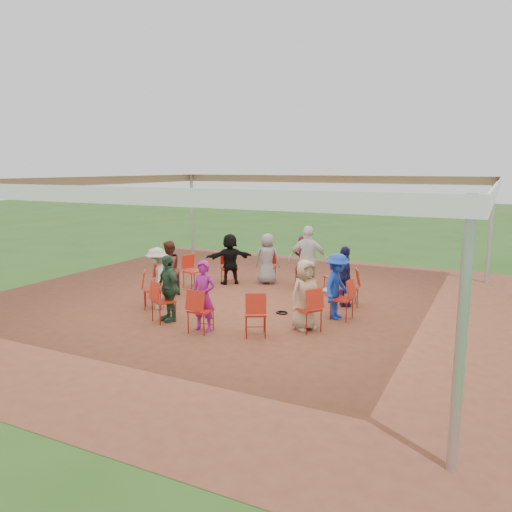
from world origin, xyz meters
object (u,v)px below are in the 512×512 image
at_px(person_seated_1, 344,276).
at_px(person_seated_9, 305,295).
at_px(person_seated_3, 267,259).
at_px(cable_coil, 282,313).
at_px(chair_1, 349,288).
at_px(laptop, 330,287).
at_px(chair_5, 229,268).
at_px(person_seated_2, 303,261).
at_px(person_seated_0, 337,286).
at_px(chair_0, 342,299).
at_px(person_seated_6, 158,278).
at_px(chair_2, 334,278).
at_px(chair_4, 268,267).
at_px(chair_7, 165,279).
at_px(person_seated_7, 168,288).
at_px(chair_8, 153,290).
at_px(chair_12, 309,309).
at_px(chair_3, 305,271).
at_px(chair_9, 164,301).
at_px(standing_person, 308,260).
at_px(person_seated_8, 203,296).
at_px(person_seated_5, 169,269).
at_px(chair_10, 201,311).
at_px(chair_11, 255,314).
at_px(chair_6, 193,272).
at_px(person_seated_4, 230,259).

xyz_separation_m(person_seated_1, person_seated_9, (-0.20, -2.04, 0.00)).
bearing_deg(person_seated_3, cable_coil, 106.55).
xyz_separation_m(chair_1, laptop, (-0.12, -1.07, 0.23)).
relative_size(chair_5, person_seated_9, 0.63).
bearing_deg(person_seated_2, person_seated_9, 124.62).
bearing_deg(person_seated_0, person_seated_2, 41.54).
xyz_separation_m(chair_0, person_seated_6, (-4.10, -1.06, 0.27)).
bearing_deg(chair_2, cable_coil, 117.09).
relative_size(chair_1, chair_4, 1.00).
xyz_separation_m(chair_2, chair_7, (-3.80, -2.10, 0.00)).
distance_m(person_seated_6, person_seated_7, 1.05).
xyz_separation_m(chair_8, chair_12, (3.82, 0.08, 0.00)).
xyz_separation_m(chair_3, chair_9, (-1.54, -4.35, 0.00)).
bearing_deg(person_seated_2, person_seated_3, 13.85).
relative_size(chair_2, standing_person, 0.51).
distance_m(chair_4, person_seated_1, 3.01).
bearing_deg(cable_coil, chair_1, 47.79).
bearing_deg(chair_12, person_seated_2, 56.43).
distance_m(chair_1, person_seated_8, 3.74).
relative_size(chair_8, person_seated_6, 0.63).
bearing_deg(chair_7, laptop, 83.52).
relative_size(chair_2, chair_5, 1.00).
bearing_deg(cable_coil, person_seated_5, 178.26).
distance_m(chair_2, chair_10, 4.34).
bearing_deg(chair_4, chair_9, 69.23).
bearing_deg(chair_10, chair_5, 110.77).
height_order(chair_4, cable_coil, chair_4).
height_order(chair_4, chair_5, same).
bearing_deg(chair_7, person_seated_6, 19.99).
relative_size(chair_0, person_seated_0, 0.63).
bearing_deg(chair_10, chair_11, 13.85).
relative_size(chair_0, chair_2, 1.00).
distance_m(chair_10, cable_coil, 2.17).
bearing_deg(chair_11, chair_5, 96.92).
relative_size(chair_1, person_seated_7, 0.63).
height_order(chair_4, chair_8, same).
bearing_deg(person_seated_9, person_seated_0, 13.85).
height_order(chair_5, person_seated_8, person_seated_8).
xyz_separation_m(chair_9, person_seated_2, (1.51, 4.23, 0.27)).
bearing_deg(person_seated_6, chair_5, 140.18).
bearing_deg(chair_12, chair_7, 110.77).
xyz_separation_m(chair_1, person_seated_0, (0.04, -1.09, 0.27)).
bearing_deg(chair_5, chair_9, 55.38).
xyz_separation_m(chair_7, chair_12, (4.24, -0.95, 0.00)).
bearing_deg(chair_9, chair_7, 152.31).
distance_m(chair_3, person_seated_6, 4.24).
bearing_deg(chair_9, standing_person, 89.59).
height_order(person_seated_8, standing_person, standing_person).
bearing_deg(person_seated_7, chair_6, 140.18).
bearing_deg(person_seated_4, cable_coil, 98.02).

